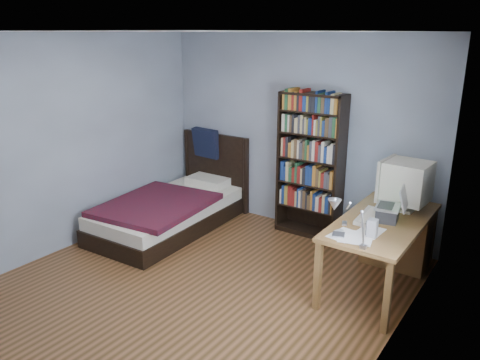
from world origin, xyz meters
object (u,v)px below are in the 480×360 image
(crt_monitor, at_px, (405,182))
(speaker, at_px, (372,228))
(desk, at_px, (394,234))
(bookshelf, at_px, (310,166))
(laptop, at_px, (389,211))
(desk_lamp, at_px, (340,210))
(bed, at_px, (174,208))
(soda_can, at_px, (382,205))
(keyboard, at_px, (371,217))

(crt_monitor, xyz_separation_m, speaker, (-0.01, -0.86, -0.21))
(desk, bearing_deg, bookshelf, 164.05)
(laptop, height_order, speaker, laptop)
(speaker, xyz_separation_m, bookshelf, (-1.25, 1.24, 0.10))
(crt_monitor, xyz_separation_m, laptop, (-0.01, -0.40, -0.19))
(desk_lamp, distance_m, speaker, 0.70)
(bookshelf, height_order, bed, bookshelf)
(desk_lamp, xyz_separation_m, soda_can, (-0.07, 1.29, -0.38))
(speaker, relative_size, bed, 0.08)
(crt_monitor, bearing_deg, speaker, -90.78)
(desk_lamp, xyz_separation_m, bed, (-2.75, 1.03, -0.91))
(keyboard, xyz_separation_m, bed, (-2.67, 0.01, -0.49))
(soda_can, relative_size, bed, 0.05)
(bookshelf, relative_size, bed, 0.82)
(desk, xyz_separation_m, desk_lamp, (-0.03, -1.50, 0.75))
(crt_monitor, bearing_deg, keyboard, -111.29)
(desk_lamp, relative_size, speaker, 3.21)
(speaker, height_order, soda_can, speaker)
(bookshelf, bearing_deg, desk, -15.95)
(keyboard, height_order, speaker, speaker)
(laptop, height_order, bed, bed)
(desk_lamp, relative_size, soda_can, 4.76)
(speaker, xyz_separation_m, bed, (-2.83, 0.43, -0.56))
(laptop, bearing_deg, soda_can, 123.11)
(desk_lamp, bearing_deg, soda_can, 93.04)
(crt_monitor, bearing_deg, soda_can, -132.96)
(keyboard, bearing_deg, bookshelf, 138.86)
(desk, bearing_deg, laptop, -82.93)
(desk, relative_size, speaker, 9.39)
(desk, distance_m, bookshelf, 1.34)
(speaker, distance_m, bookshelf, 1.76)
(crt_monitor, distance_m, bookshelf, 1.32)
(speaker, bearing_deg, desk_lamp, -103.05)
(keyboard, bearing_deg, soda_can, 83.16)
(laptop, xyz_separation_m, bed, (-2.84, -0.03, -0.58))
(desk_lamp, bearing_deg, keyboard, 94.66)
(desk_lamp, height_order, bed, desk_lamp)
(bookshelf, bearing_deg, crt_monitor, -16.76)
(crt_monitor, height_order, speaker, crt_monitor)
(soda_can, xyz_separation_m, bed, (-2.68, -0.26, -0.53))
(soda_can, bearing_deg, bed, -174.44)
(desk, relative_size, keyboard, 3.13)
(speaker, bearing_deg, keyboard, 105.73)
(desk_lamp, distance_m, bookshelf, 2.20)
(laptop, relative_size, keyboard, 0.72)
(speaker, bearing_deg, bookshelf, 129.57)
(speaker, bearing_deg, soda_can, 96.54)
(desk, bearing_deg, bed, -170.40)
(bookshelf, bearing_deg, bed, -152.88)
(laptop, bearing_deg, crt_monitor, 88.75)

